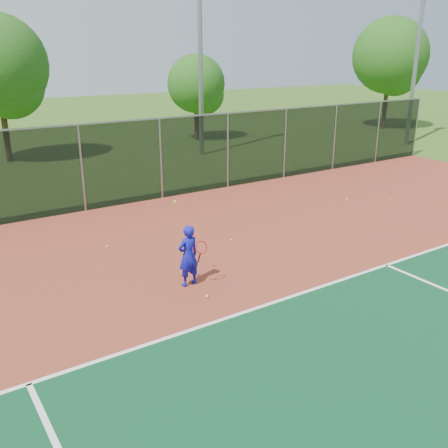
# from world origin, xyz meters

# --- Properties ---
(ground) EXTENTS (120.00, 120.00, 0.00)m
(ground) POSITION_xyz_m (0.00, 0.00, 0.00)
(ground) COLOR #305618
(ground) RESTS_ON ground
(court_apron) EXTENTS (30.00, 20.00, 0.02)m
(court_apron) POSITION_xyz_m (0.00, 2.00, 0.01)
(court_apron) COLOR #933825
(court_apron) RESTS_ON ground
(fence_back) EXTENTS (30.00, 0.06, 3.03)m
(fence_back) POSITION_xyz_m (0.00, 12.00, 1.56)
(fence_back) COLOR black
(fence_back) RESTS_ON court_apron
(tennis_player) EXTENTS (0.59, 0.62, 2.12)m
(tennis_player) POSITION_xyz_m (-2.88, 4.83, 0.77)
(tennis_player) COLOR #1213AA
(tennis_player) RESTS_ON court_apron
(practice_ball_0) EXTENTS (0.07, 0.07, 0.07)m
(practice_ball_0) POSITION_xyz_m (-0.40, 6.69, 0.06)
(practice_ball_0) COLOR #CFED1B
(practice_ball_0) RESTS_ON court_apron
(practice_ball_1) EXTENTS (0.07, 0.07, 0.07)m
(practice_ball_1) POSITION_xyz_m (-3.65, 8.20, 0.06)
(practice_ball_1) COLOR #CFED1B
(practice_ball_1) RESTS_ON court_apron
(practice_ball_2) EXTENTS (0.07, 0.07, 0.07)m
(practice_ball_2) POSITION_xyz_m (-2.86, 4.02, 0.06)
(practice_ball_2) COLOR #CFED1B
(practice_ball_2) RESTS_ON court_apron
(practice_ball_3) EXTENTS (0.07, 0.07, 0.07)m
(practice_ball_3) POSITION_xyz_m (5.67, 7.88, 0.06)
(practice_ball_3) COLOR #CFED1B
(practice_ball_3) RESTS_ON court_apron
(practice_ball_4) EXTENTS (0.07, 0.07, 0.07)m
(practice_ball_4) POSITION_xyz_m (-2.38, 5.72, 0.06)
(practice_ball_4) COLOR #CFED1B
(practice_ball_4) RESTS_ON court_apron
(practice_ball_6) EXTENTS (0.07, 0.07, 0.07)m
(practice_ball_6) POSITION_xyz_m (6.89, 6.90, 0.06)
(practice_ball_6) COLOR #CFED1B
(practice_ball_6) RESTS_ON court_apron
(floodlight_n) EXTENTS (0.90, 0.40, 12.15)m
(floodlight_n) POSITION_xyz_m (5.69, 18.58, 6.85)
(floodlight_n) COLOR gray
(floodlight_n) RESTS_ON ground
(floodlight_ne) EXTENTS (0.90, 0.40, 12.15)m
(floodlight_ne) POSITION_xyz_m (17.68, 14.48, 6.85)
(floodlight_ne) COLOR gray
(floodlight_ne) RESTS_ON ground
(tree_back_mid) EXTENTS (3.57, 3.57, 5.24)m
(tree_back_mid) POSITION_xyz_m (8.04, 22.88, 3.29)
(tree_back_mid) COLOR #322312
(tree_back_mid) RESTS_ON ground
(tree_back_right) EXTENTS (5.25, 5.25, 7.71)m
(tree_back_right) POSITION_xyz_m (22.04, 19.75, 4.84)
(tree_back_right) COLOR #322312
(tree_back_right) RESTS_ON ground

